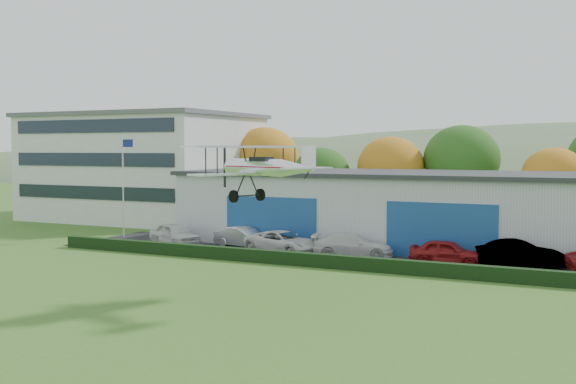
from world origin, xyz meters
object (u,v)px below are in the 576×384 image
at_px(car_2, 283,242).
at_px(office_block, 144,166).
at_px(flagpole, 124,177).
at_px(biplane, 263,166).
at_px(car_3, 353,246).
at_px(car_0, 175,234).
at_px(hangar, 461,210).
at_px(car_5, 521,254).
at_px(car_1, 244,237).
at_px(car_4, 447,252).

bearing_deg(car_2, office_block, 70.69).
xyz_separation_m(office_block, flagpole, (8.12, -13.00, -0.43)).
bearing_deg(biplane, car_3, 112.22).
xyz_separation_m(car_0, biplane, (13.88, -12.67, 5.33)).
distance_m(office_block, flagpole, 15.33).
bearing_deg(hangar, car_5, -55.62).
height_order(hangar, car_5, hangar).
distance_m(flagpole, car_1, 11.98).
xyz_separation_m(car_0, car_5, (23.59, 0.86, 0.02)).
bearing_deg(car_4, flagpole, 81.81).
height_order(office_block, biplane, office_block).
distance_m(office_block, biplane, 39.72).
xyz_separation_m(hangar, car_2, (-9.97, -8.15, -1.86)).
bearing_deg(flagpole, car_5, -2.57).
height_order(car_0, car_2, car_0).
height_order(office_block, car_3, office_block).
xyz_separation_m(car_3, car_4, (6.10, -0.23, 0.01)).
bearing_deg(car_4, car_5, -85.36).
xyz_separation_m(hangar, biplane, (-4.70, -20.84, 3.53)).
height_order(hangar, flagpole, flagpole).
distance_m(hangar, car_3, 9.49).
xyz_separation_m(office_block, car_1, (19.37, -13.97, -4.43)).
height_order(office_block, car_1, office_block).
relative_size(hangar, car_3, 7.91).
distance_m(car_3, car_5, 10.23).
relative_size(car_0, car_4, 1.07).
xyz_separation_m(car_3, car_5, (10.22, 0.39, 0.08)).
height_order(office_block, car_5, office_block).
bearing_deg(car_4, car_0, 86.86).
bearing_deg(car_4, car_3, 84.04).
xyz_separation_m(office_block, car_3, (27.79, -14.73, -4.42)).
bearing_deg(car_1, car_2, -95.51).
relative_size(office_block, biplane, 2.94).
distance_m(office_block, car_4, 37.30).
relative_size(flagpole, car_0, 1.68).
xyz_separation_m(car_0, car_1, (4.95, 1.22, -0.08)).
xyz_separation_m(car_4, car_5, (4.12, 0.62, 0.07)).
distance_m(hangar, car_1, 15.42).
bearing_deg(car_0, car_5, -64.15).
bearing_deg(car_1, biplane, -134.71).
height_order(car_4, biplane, biplane).
distance_m(office_block, car_3, 31.76).
bearing_deg(car_2, car_0, 104.26).
xyz_separation_m(car_0, car_2, (8.61, 0.03, -0.07)).
bearing_deg(car_5, car_1, 68.33).
relative_size(car_0, car_2, 0.89).
bearing_deg(flagpole, car_0, -19.23).
height_order(flagpole, biplane, flagpole).
height_order(office_block, car_0, office_block).
distance_m(flagpole, car_5, 30.18).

